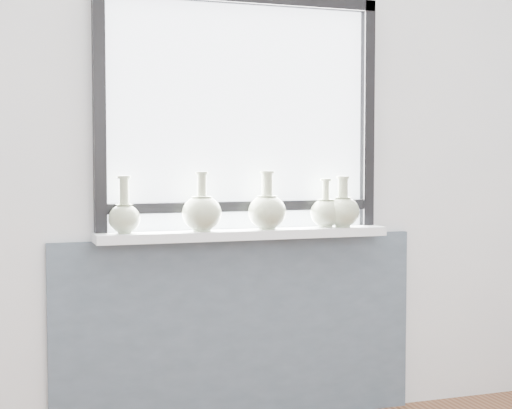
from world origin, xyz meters
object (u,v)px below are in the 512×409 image
object	(u,v)px
vase_b	(202,212)
vase_e	(343,210)
vase_c	(267,210)
windowsill	(244,234)
vase_a	(124,215)
vase_d	(326,211)

from	to	relation	value
vase_b	vase_e	distance (m)	0.67
vase_b	vase_c	size ratio (longest dim) A/B	0.99
windowsill	vase_e	world-z (taller)	vase_e
vase_e	vase_a	bearing A→B (deg)	178.93
vase_c	vase_e	size ratio (longest dim) A/B	1.11
vase_d	vase_e	world-z (taller)	vase_e
vase_b	windowsill	bearing A→B (deg)	7.98
windowsill	vase_a	xyz separation A→B (m)	(-0.53, -0.01, 0.10)
vase_a	vase_c	xyz separation A→B (m)	(0.63, -0.02, 0.01)
vase_b	vase_c	world-z (taller)	vase_c
windowsill	vase_d	size ratio (longest dim) A/B	5.92
vase_d	windowsill	bearing A→B (deg)	179.21
vase_b	vase_d	world-z (taller)	vase_b
vase_e	vase_c	bearing A→B (deg)	-179.93
windowsill	vase_b	size ratio (longest dim) A/B	5.11
windowsill	vase_b	world-z (taller)	vase_b
windowsill	vase_c	distance (m)	0.15
vase_b	vase_e	xyz separation A→B (m)	(0.67, 0.00, -0.01)
vase_c	vase_e	bearing A→B (deg)	0.07
windowsill	vase_d	world-z (taller)	vase_d
vase_d	vase_c	bearing A→B (deg)	-175.81
vase_b	vase_a	bearing A→B (deg)	176.42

